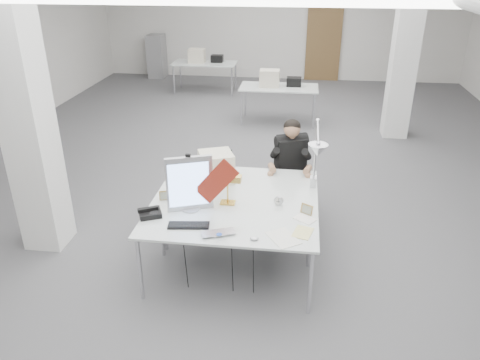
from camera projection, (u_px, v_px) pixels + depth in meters
The scene contains 23 objects.
room_shell at pixel (259, 71), 6.67m from camera, with size 10.04×14.04×3.24m.
desk_main at pixel (229, 222), 4.73m from camera, with size 1.80×0.90×0.03m, color silver.
desk_second at pixel (240, 183), 5.54m from camera, with size 1.80×0.90×0.03m, color silver.
bg_desk_a at pixel (279, 87), 9.63m from camera, with size 1.60×0.80×0.03m, color silver.
bg_desk_b at pixel (205, 63), 11.83m from camera, with size 1.60×0.80×0.03m, color silver.
filing_cabinet at pixel (157, 56), 13.39m from camera, with size 0.45×0.55×1.20m, color gray.
office_chair at pixel (290, 177), 6.20m from camera, with size 0.52×0.52×1.05m, color black, non-canonical shape.
seated_person at pixel (291, 153), 5.99m from camera, with size 0.47×0.59×0.89m, color black, non-canonical shape.
monitor at pixel (189, 184), 4.82m from camera, with size 0.48×0.05×0.60m, color #ABACB0.
pennant at pixel (217, 181), 4.73m from camera, with size 0.51×0.01×0.21m, color maroon.
keyboard at pixel (189, 225), 4.63m from camera, with size 0.41×0.14×0.02m, color black.
laptop at pixel (219, 236), 4.45m from camera, with size 0.33×0.21×0.03m, color #B9B8BD.
mouse at pixel (254, 238), 4.40m from camera, with size 0.08×0.05×0.03m, color silver.
bankers_lamp at pixel (228, 188), 4.98m from camera, with size 0.33×0.13×0.38m, color gold, non-canonical shape.
desk_phone at pixel (150, 213), 4.81m from camera, with size 0.22×0.20×0.06m, color black.
picture_frame_left at pixel (165, 195), 5.12m from camera, with size 0.13×0.01×0.11m, color #A78847.
picture_frame_right at pixel (307, 209), 4.84m from camera, with size 0.13×0.01×0.11m, color #B08B4C.
desk_clock at pixel (279, 201), 5.01m from camera, with size 0.10×0.10×0.03m, color #AEAEB3.
paper_stack_a at pixel (283, 238), 4.43m from camera, with size 0.23×0.32×0.01m, color silver.
paper_stack_b at pixel (303, 232), 4.52m from camera, with size 0.17×0.24×0.01m, color #E1D986.
paper_stack_c at pixel (305, 219), 4.76m from camera, with size 0.21×0.15×0.01m, color white.
beige_monitor at pixel (216, 167), 5.50m from camera, with size 0.37×0.36×0.36m, color beige.
architect_lamp at pixel (316, 155), 5.00m from camera, with size 0.26×0.77×0.99m, color silver, non-canonical shape.
Camera 1 is at (0.65, -6.54, 3.16)m, focal length 35.00 mm.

